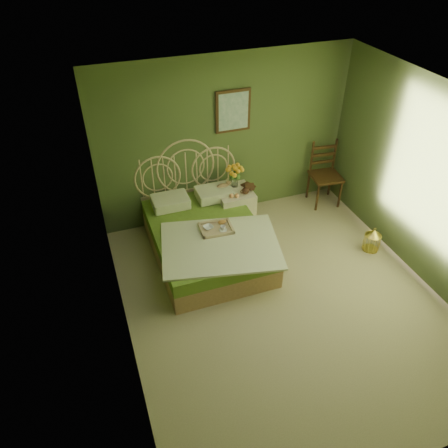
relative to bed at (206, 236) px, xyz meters
name	(u,v)px	position (x,y,z in m)	size (l,w,h in m)	color
floor	(283,301)	(0.65, -1.29, -0.31)	(4.50, 4.50, 0.00)	tan
ceiling	(306,113)	(0.65, -1.29, 2.29)	(4.50, 4.50, 0.00)	silver
wall_back	(226,139)	(0.65, 0.96, 0.99)	(4.00, 4.00, 0.00)	#4C5C30
wall_left	(116,261)	(-1.35, -1.29, 0.99)	(4.50, 4.50, 0.00)	#4C5C30
wall_right	(435,190)	(2.65, -1.29, 0.99)	(4.50, 4.50, 0.00)	#4C5C30
wall_art	(233,111)	(0.76, 0.93, 1.44)	(0.54, 0.04, 0.64)	#361D0E
bed	(206,236)	(0.00, 0.00, 0.00)	(1.78, 2.25, 1.39)	tan
nightstand	(234,203)	(0.66, 0.58, 0.06)	(0.55, 0.55, 1.03)	#F5EDC7
chair	(324,169)	(2.32, 0.70, 0.29)	(0.53, 0.53, 1.08)	#361D0E
birdcage	(372,240)	(2.35, -0.77, -0.13)	(0.23, 0.23, 0.36)	gold
book_lower	(245,188)	(0.84, 0.59, 0.31)	(0.16, 0.21, 0.02)	#381E0F
book_upper	(245,187)	(0.84, 0.59, 0.33)	(0.15, 0.21, 0.02)	#472819
cereal_bowl	(208,227)	(0.00, -0.13, 0.25)	(0.14, 0.14, 0.03)	white
coffee_cup	(223,228)	(0.18, -0.24, 0.27)	(0.08, 0.08, 0.07)	white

